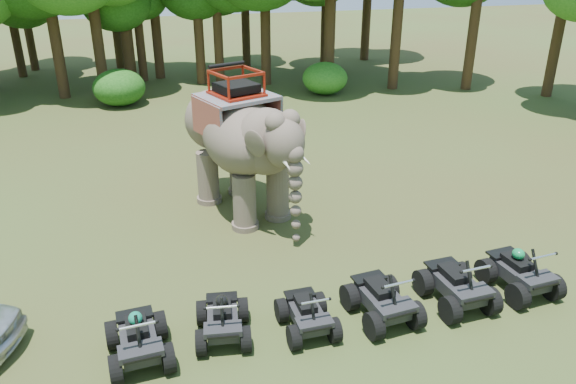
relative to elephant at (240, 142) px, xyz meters
name	(u,v)px	position (x,y,z in m)	size (l,w,h in m)	color
ground	(300,277)	(0.71, -4.32, -2.30)	(110.00, 110.00, 0.00)	#47381E
elephant	(240,142)	(0.00, 0.00, 0.00)	(2.41, 5.47, 4.59)	brown
atv_0	(138,333)	(-3.35, -6.47, -1.65)	(1.27, 1.74, 1.29)	black
atv_1	(222,314)	(-1.56, -6.19, -1.70)	(1.17, 1.60, 1.19)	black
atv_2	(307,309)	(0.29, -6.45, -1.72)	(1.13, 1.55, 1.15)	black
atv_3	(383,293)	(2.08, -6.44, -1.63)	(1.30, 1.79, 1.33)	black
atv_4	(457,279)	(4.02, -6.36, -1.62)	(1.34, 1.83, 1.36)	black
atv_5	(521,267)	(5.83, -6.26, -1.63)	(1.32, 1.80, 1.34)	black
tree_0	(197,8)	(0.71, 17.62, 2.06)	(6.10, 6.10, 8.71)	#195114
tree_1	(265,2)	(4.46, 16.53, 2.41)	(6.60, 6.60, 9.42)	#195114
tree_2	(330,1)	(7.72, 14.59, 2.58)	(6.82, 6.82, 9.75)	#195114
tree_3	(399,4)	(11.37, 13.62, 2.43)	(6.61, 6.61, 9.45)	#195114
tree_4	(476,9)	(15.46, 12.43, 2.16)	(6.25, 6.25, 8.92)	#195114
tree_5	(561,15)	(18.98, 9.88, 2.02)	(6.04, 6.04, 8.63)	#195114
tree_30	(50,4)	(-6.98, 16.25, 2.61)	(6.87, 6.87, 9.82)	#195114
tree_31	(122,8)	(-3.43, 18.52, 2.12)	(6.18, 6.18, 8.83)	#195114
tree_32	(153,0)	(-1.63, 19.83, 2.38)	(6.55, 6.55, 9.36)	#195114
tree_33	(113,5)	(-4.10, 23.55, 1.74)	(5.66, 5.66, 8.08)	#195114
tree_34	(138,20)	(-2.66, 19.31, 1.32)	(5.07, 5.07, 7.24)	#195114
tree_36	(25,12)	(-9.61, 24.25, 1.40)	(5.17, 5.17, 7.39)	#195114
tree_39	(217,13)	(1.83, 17.59, 1.78)	(5.71, 5.71, 8.15)	#195114
tree_41	(12,17)	(-10.08, 22.35, 1.35)	(5.11, 5.11, 7.30)	#195114
tree_42	(126,18)	(-3.31, 18.92, 1.48)	(5.29, 5.29, 7.55)	#195114
tree_43	(326,6)	(9.22, 19.98, 1.70)	(5.59, 5.59, 7.99)	#195114
tree_44	(93,5)	(-4.89, 16.50, 2.50)	(6.71, 6.71, 9.59)	#195114
tree_45	(245,2)	(4.30, 21.98, 1.88)	(5.85, 5.85, 8.35)	#195114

